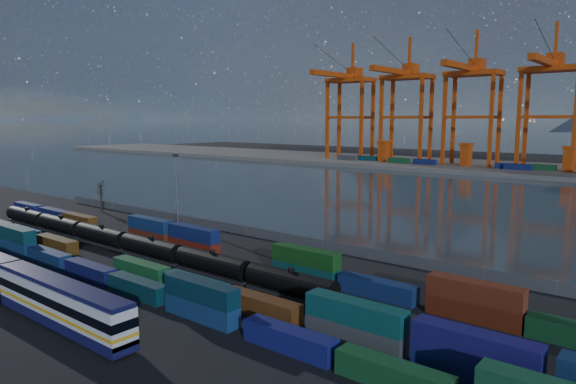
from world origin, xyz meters
The scene contains 13 objects.
ground centered at (0.00, 0.00, 0.00)m, with size 700.00×700.00×0.00m, color black.
harbor_water centered at (0.00, 105.00, 0.01)m, with size 700.00×700.00×0.00m, color #2D3A41.
far_quay centered at (0.00, 210.00, 1.00)m, with size 700.00×70.00×2.00m, color #514F4C.
container_row_south centered at (-10.48, -9.14, 1.99)m, with size 139.42×2.30×4.90m.
container_row_mid centered at (21.12, -3.74, 1.86)m, with size 141.54×2.39×5.08m.
container_row_north centered at (-1.83, 11.38, 2.02)m, with size 140.89×2.35×5.01m.
tanker_string centered at (-16.56, 2.99, 2.27)m, with size 92.25×3.17×4.53m.
waterfront_fence centered at (0.00, 28.00, 1.00)m, with size 160.12×0.12×2.20m.
bare_tree centered at (-59.28, 24.25, 4.31)m, with size 2.26×2.17×8.59m.
yard_light_mast centered at (-30.00, 26.00, 9.30)m, with size 1.60×0.40×16.60m.
gantry_cranes centered at (-7.50, 203.21, 41.29)m, with size 200.91×49.75×67.37m.
quay_containers centered at (-11.00, 195.46, 3.30)m, with size 172.58×10.99×2.60m.
straddle_carriers centered at (-2.50, 200.00, 7.82)m, with size 140.00×7.00×11.10m.
Camera 1 is at (64.04, -49.64, 24.46)m, focal length 32.00 mm.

